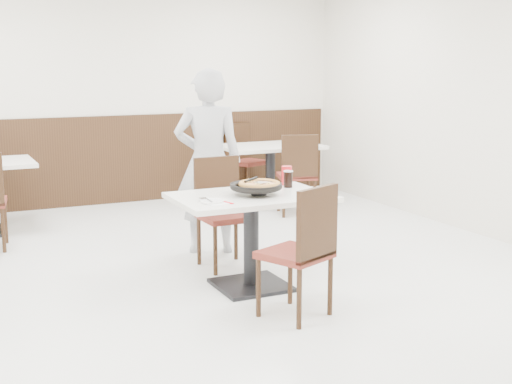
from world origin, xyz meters
name	(u,v)px	position (x,y,z in m)	size (l,w,h in m)	color
floor	(221,279)	(0.00, 0.00, 0.00)	(7.00, 7.00, 0.00)	beige
wall_back	(112,91)	(0.00, 3.50, 1.40)	(6.00, 0.04, 2.80)	beige
wall_right	(507,100)	(3.00, 0.00, 1.40)	(0.04, 7.00, 2.80)	beige
wainscot_back	(115,160)	(0.00, 3.48, 0.55)	(5.90, 0.03, 1.10)	black
main_table	(251,241)	(0.13, -0.30, 0.38)	(1.20, 0.80, 0.75)	silver
chair_near	(295,251)	(0.14, -1.02, 0.47)	(0.42, 0.42, 0.95)	black
chair_far	(226,214)	(0.17, 0.30, 0.47)	(0.42, 0.42, 0.95)	black
trivet	(259,193)	(0.18, -0.34, 0.77)	(0.12, 0.12, 0.04)	black
pizza_pan	(256,189)	(0.17, -0.32, 0.79)	(0.33, 0.33, 0.01)	black
pizza	(259,186)	(0.21, -0.29, 0.81)	(0.29, 0.29, 0.02)	#C78B40
pizza_server	(260,182)	(0.21, -0.30, 0.84)	(0.07, 0.09, 0.00)	silver
napkin	(216,203)	(-0.24, -0.49, 0.75)	(0.17, 0.17, 0.00)	white
side_plate	(212,201)	(-0.25, -0.46, 0.76)	(0.17, 0.17, 0.01)	white
fork	(209,200)	(-0.28, -0.45, 0.77)	(0.02, 0.18, 0.00)	silver
cola_glass	(288,180)	(0.55, -0.13, 0.81)	(0.07, 0.07, 0.13)	black
red_cup	(287,175)	(0.59, -0.03, 0.83)	(0.09, 0.09, 0.16)	red
diner_person	(208,162)	(0.22, 0.84, 0.86)	(0.62, 0.41, 1.71)	silver
bg_table_right	(270,175)	(1.70, 2.54, 0.38)	(1.20, 0.80, 0.75)	silver
bg_chair_right_near	(296,174)	(1.75, 1.95, 0.47)	(0.42, 0.42, 0.95)	black
bg_chair_right_far	(248,160)	(1.70, 3.20, 0.47)	(0.42, 0.42, 0.95)	black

